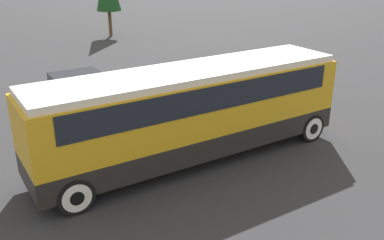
{
  "coord_description": "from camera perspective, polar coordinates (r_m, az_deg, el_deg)",
  "views": [
    {
      "loc": [
        -7.13,
        -11.36,
        6.81
      ],
      "look_at": [
        0.0,
        0.0,
        1.46
      ],
      "focal_mm": 40.0,
      "sensor_mm": 36.0,
      "label": 1
    }
  ],
  "objects": [
    {
      "name": "parked_car_near",
      "position": [
        21.45,
        -14.78,
        4.38
      ],
      "size": [
        4.4,
        1.97,
        1.34
      ],
      "color": "#BCBCC1",
      "rests_on": "ground_plane"
    },
    {
      "name": "parked_car_mid",
      "position": [
        21.61,
        0.27,
        5.29
      ],
      "size": [
        4.11,
        1.97,
        1.38
      ],
      "color": "#7A6B5B",
      "rests_on": "ground_plane"
    },
    {
      "name": "tour_bus",
      "position": [
        14.32,
        0.33,
        1.91
      ],
      "size": [
        11.02,
        2.55,
        3.24
      ],
      "color": "black",
      "rests_on": "ground_plane"
    },
    {
      "name": "ground_plane",
      "position": [
        15.05,
        0.0,
        -5.16
      ],
      "size": [
        120.0,
        120.0,
        0.0
      ],
      "primitive_type": "plane",
      "color": "#2D2D30"
    }
  ]
}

